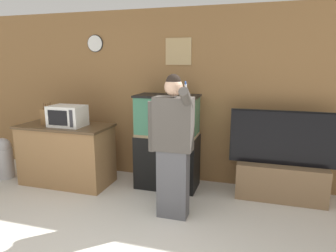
{
  "coord_description": "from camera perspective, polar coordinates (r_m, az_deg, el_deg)",
  "views": [
    {
      "loc": [
        1.21,
        -1.61,
        1.83
      ],
      "look_at": [
        0.17,
        1.85,
        1.05
      ],
      "focal_mm": 32.0,
      "sensor_mm": 36.0,
      "label": 1
    }
  ],
  "objects": [
    {
      "name": "wall_back_paneled",
      "position": [
        4.61,
        1.38,
        5.59
      ],
      "size": [
        10.0,
        0.08,
        2.6
      ],
      "color": "olive",
      "rests_on": "ground_plane"
    },
    {
      "name": "knife_block",
      "position": [
        4.82,
        -22.15,
        1.65
      ],
      "size": [
        0.12,
        0.12,
        0.33
      ],
      "color": "brown",
      "rests_on": "counter_island"
    },
    {
      "name": "aquarium_on_stand",
      "position": [
        4.36,
        -0.12,
        -3.05
      ],
      "size": [
        0.89,
        0.5,
        1.37
      ],
      "color": "black",
      "rests_on": "ground_plane"
    },
    {
      "name": "person_standing",
      "position": [
        3.46,
        0.85,
        -3.69
      ],
      "size": [
        0.53,
        0.4,
        1.7
      ],
      "color": "#515156",
      "rests_on": "ground_plane"
    },
    {
      "name": "tv_on_stand",
      "position": [
        4.34,
        20.69,
        -8.4
      ],
      "size": [
        1.39,
        0.4,
        1.21
      ],
      "color": "brown",
      "rests_on": "ground_plane"
    },
    {
      "name": "microwave",
      "position": [
        4.58,
        -18.61,
        1.83
      ],
      "size": [
        0.5,
        0.35,
        0.3
      ],
      "color": "white",
      "rests_on": "counter_island"
    },
    {
      "name": "counter_island",
      "position": [
        4.82,
        -18.73,
        -5.09
      ],
      "size": [
        1.38,
        0.67,
        0.91
      ],
      "color": "olive",
      "rests_on": "ground_plane"
    },
    {
      "name": "trash_bin",
      "position": [
        5.47,
        -28.84,
        -5.28
      ],
      "size": [
        0.28,
        0.28,
        0.65
      ],
      "color": "#B7B7BC",
      "rests_on": "ground_plane"
    }
  ]
}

